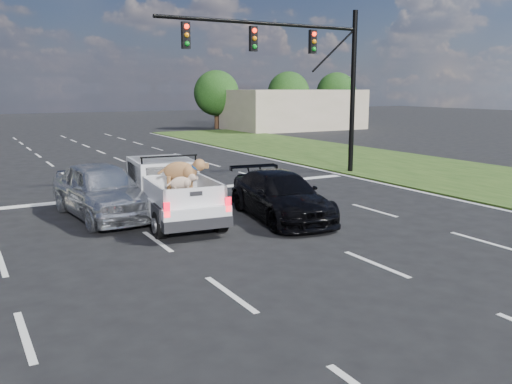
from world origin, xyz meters
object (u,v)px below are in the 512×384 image
at_px(traffic_signal, 308,63).
at_px(black_coupe, 281,196).
at_px(pickup_truck, 170,189).
at_px(silver_sedan, 102,190).

xyz_separation_m(traffic_signal, black_coupe, (-5.00, -5.91, -4.06)).
height_order(traffic_signal, pickup_truck, traffic_signal).
xyz_separation_m(silver_sedan, black_coupe, (4.46, -2.67, -0.14)).
height_order(traffic_signal, black_coupe, traffic_signal).
distance_m(traffic_signal, pickup_truck, 9.76).
bearing_deg(black_coupe, silver_sedan, 157.04).
distance_m(pickup_truck, silver_sedan, 2.04).
relative_size(traffic_signal, pickup_truck, 1.80).
height_order(silver_sedan, black_coupe, silver_sedan).
bearing_deg(black_coupe, pickup_truck, 160.14).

